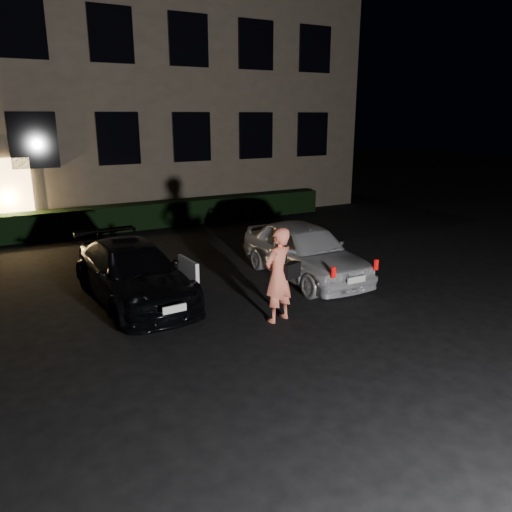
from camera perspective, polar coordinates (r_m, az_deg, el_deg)
ground at (r=8.28m, az=4.82°, el=-11.21°), size 80.00×80.00×0.00m
building at (r=21.63m, az=-18.79°, el=20.99°), size 20.00×8.11×12.00m
hedge at (r=17.44m, az=-14.49°, el=4.30°), size 15.00×0.70×0.85m
sedan at (r=10.66m, az=-13.85°, el=-1.86°), size 1.98×4.29×1.20m
hatch at (r=11.85m, az=5.57°, el=0.63°), size 1.59×3.91×1.33m
man at (r=9.24m, az=2.60°, el=-2.15°), size 0.83×0.61×1.81m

